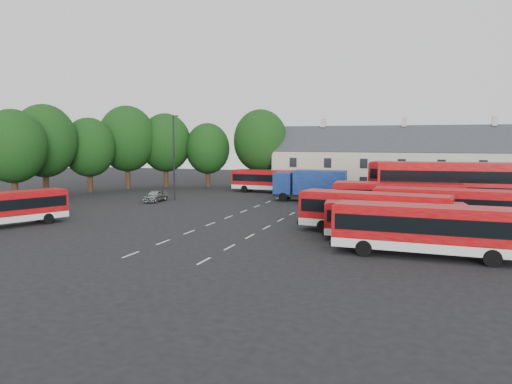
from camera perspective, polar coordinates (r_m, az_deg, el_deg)
ground at (r=44.32m, az=-4.14°, el=-3.26°), size 140.00×140.00×0.00m
lane_markings at (r=45.26m, az=-0.23°, el=-3.04°), size 5.15×33.80×0.01m
treeline at (r=70.67m, az=-13.50°, el=5.48°), size 29.92×32.59×12.01m
terrace_houses at (r=70.31m, az=16.45°, el=3.10°), size 35.70×7.13×10.06m
bus_row_a at (r=31.94m, az=18.96°, el=-3.74°), size 11.26×2.97×3.16m
bus_row_b at (r=36.41m, az=15.54°, el=-2.86°), size 9.93×3.65×2.74m
bus_row_c at (r=38.53m, az=13.31°, el=-1.96°), size 11.36×3.93×3.15m
bus_row_d at (r=41.87m, az=21.24°, el=-1.47°), size 11.70×3.21×3.28m
bus_row_e at (r=47.17m, az=15.82°, el=-0.54°), size 11.51×3.33×3.21m
bus_dd_south at (r=49.87m, az=20.80°, el=0.72°), size 12.44×3.71×5.03m
bus_dd_north at (r=53.31m, az=19.19°, el=0.98°), size 12.11×4.51×4.85m
bus_west at (r=45.44m, az=-26.98°, el=-1.49°), size 6.19×10.14×2.85m
bus_north at (r=67.11m, az=1.75°, el=1.47°), size 10.85×3.09×3.03m
box_truck at (r=58.03m, az=6.29°, el=0.93°), size 8.35×2.92×3.61m
silver_car at (r=58.58m, az=-11.44°, el=-0.43°), size 1.86×4.08×1.36m
lamppost at (r=59.07m, az=-9.34°, el=4.16°), size 0.68×0.47×9.94m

